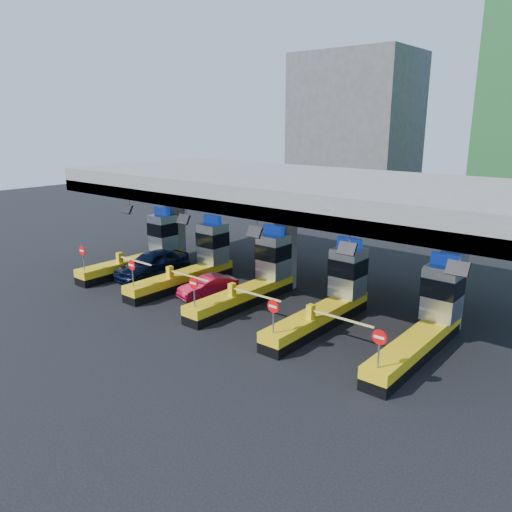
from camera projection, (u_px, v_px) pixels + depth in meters
The scene contains 10 objects.
ground at pixel (254, 301), 28.67m from camera, with size 120.00×120.00×0.00m, color black.
toll_canopy at pixel (285, 189), 29.20m from camera, with size 28.00×12.09×7.00m.
toll_lane_far_left at pixel (147, 249), 34.70m from camera, with size 4.43×8.00×4.16m.
toll_lane_left at pixel (196, 262), 31.61m from camera, with size 4.43×8.00×4.16m.
toll_lane_center at pixel (257, 277), 28.51m from camera, with size 4.43×8.00×4.16m.
toll_lane_right at pixel (332, 296), 25.42m from camera, with size 4.43×8.00×4.16m.
toll_lane_far_right at pixel (428, 320), 22.32m from camera, with size 4.43×8.00×4.16m.
bg_building_concrete at pixel (354, 130), 61.67m from camera, with size 14.00×10.00×18.00m, color #4C4C49.
van at pixel (152, 264), 32.84m from camera, with size 2.13×5.29×1.80m, color black.
red_car at pixel (208, 286), 29.34m from camera, with size 1.27×3.63×1.20m, color maroon.
Camera 1 is at (17.41, -20.64, 9.97)m, focal length 35.00 mm.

